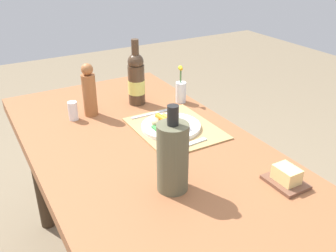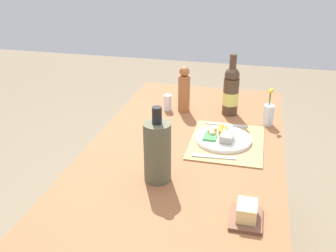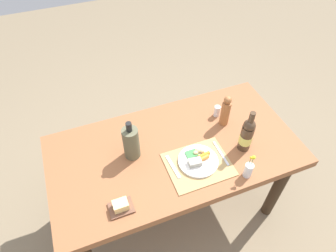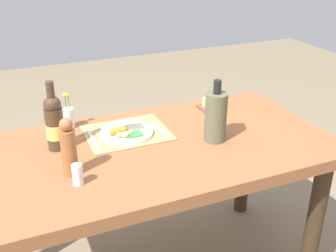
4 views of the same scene
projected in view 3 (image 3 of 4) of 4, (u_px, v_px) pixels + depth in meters
name	position (u px, v px, depth m)	size (l,w,h in m)	color
ground_plane	(173.00, 206.00, 2.41)	(8.00, 8.00, 0.00)	#7E6D53
dining_table	(174.00, 158.00, 1.93)	(1.57, 0.81, 0.76)	brown
placemat	(198.00, 164.00, 1.77)	(0.38, 0.31, 0.01)	tan
dinner_plate	(198.00, 160.00, 1.77)	(0.24, 0.24, 0.05)	white
fork	(173.00, 167.00, 1.75)	(0.02, 0.18, 0.01)	silver
knife	(221.00, 153.00, 1.82)	(0.01, 0.20, 0.01)	silver
butter_dish	(121.00, 206.00, 1.56)	(0.13, 0.10, 0.06)	brown
salt_shaker	(217.00, 111.00, 2.02)	(0.04, 0.04, 0.08)	white
pepper_mill	(226.00, 111.00, 1.92)	(0.06, 0.06, 0.24)	#A06034
cooler_bottle	(131.00, 143.00, 1.74)	(0.10, 0.10, 0.28)	brown
flower_vase	(248.00, 170.00, 1.68)	(0.05, 0.05, 0.18)	silver
wine_bottle	(247.00, 135.00, 1.77)	(0.08, 0.08, 0.31)	#473222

